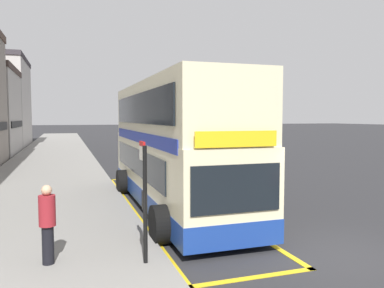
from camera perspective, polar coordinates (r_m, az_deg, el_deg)
name	(u,v)px	position (r m, az deg, el deg)	size (l,w,h in m)	color
ground_plane	(128,148)	(39.72, -9.54, -0.67)	(260.00, 260.00, 0.00)	#28282B
pavement_near	(56,150)	(39.26, -19.69, -0.80)	(6.00, 76.00, 0.14)	gray
double_decker_bus	(173,149)	(13.55, -2.89, -0.80)	(3.22, 10.68, 4.40)	beige
bus_bay_markings	(169,206)	(13.96, -3.42, -9.22)	(2.87, 13.18, 0.01)	gold
bus_stop_sign	(144,191)	(8.12, -7.16, -6.97)	(0.09, 0.51, 2.55)	black
parked_car_silver_kerbside	(180,141)	(38.09, -1.82, 0.40)	(2.09, 4.20, 1.62)	#B2B5BA
pedestrian_waiting_near_sign	(47,221)	(8.60, -20.85, -10.77)	(0.34, 0.34, 1.67)	black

